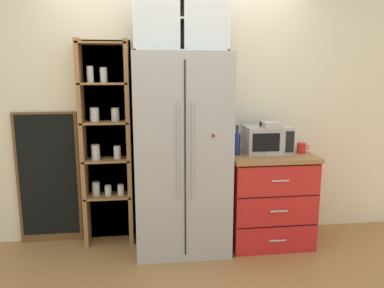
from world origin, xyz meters
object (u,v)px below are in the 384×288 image
Objects in this scene: bottle_cobalt at (237,142)px; coffee_maker at (270,137)px; refrigerator at (181,154)px; microwave at (267,139)px; bottle_amber at (268,139)px; mug_sage at (272,149)px; chalkboard_menu at (49,178)px; mug_red at (302,148)px.

coffee_maker is at bearing 3.38° from bottle_cobalt.
refrigerator is 0.85m from microwave.
bottle_amber is (-0.00, 0.06, -0.03)m from coffee_maker.
chalkboard_menu is at bearing 171.26° from mug_sage.
refrigerator is 6.60× the size of bottle_cobalt.
refrigerator reaches higher than chalkboard_menu.
refrigerator is 5.96× the size of coffee_maker.
coffee_maker is at bearing 173.82° from mug_red.
mug_red is 2.49m from chalkboard_menu.
coffee_maker reaches higher than microwave.
bottle_cobalt is at bearing 178.78° from mug_red.
refrigerator reaches higher than bottle_amber.
bottle_cobalt is 0.98× the size of bottle_amber.
bottle_amber is 2.19m from chalkboard_menu.
chalkboard_menu is (-2.14, 0.21, -0.37)m from bottle_amber.
bottle_cobalt is (-0.64, 0.01, 0.07)m from mug_red.
bottle_cobalt is (0.53, 0.00, 0.10)m from refrigerator.
mug_sage is 2.19m from chalkboard_menu.
bottle_amber is at bearing 90.00° from coffee_maker.
chalkboard_menu is at bearing 167.06° from refrigerator.
coffee_maker is at bearing -7.20° from chalkboard_menu.
microwave is 0.13m from mug_sage.
coffee_maker is (0.86, 0.02, 0.13)m from refrigerator.
bottle_cobalt is (-0.33, 0.04, 0.07)m from mug_sage.
microwave is 0.34× the size of chalkboard_menu.
mug_red is at bearing -7.07° from chalkboard_menu.
microwave is at bearing 4.45° from refrigerator.
bottle_cobalt is 0.34m from bottle_amber.
mug_sage is at bearing -8.74° from chalkboard_menu.
bottle_cobalt reaches higher than microwave.
chalkboard_menu is at bearing 170.89° from bottle_cobalt.
mug_red is 0.33m from bottle_amber.
microwave is 0.05m from coffee_maker.
refrigerator reaches higher than coffee_maker.
bottle_cobalt reaches higher than mug_sage.
refrigerator is 6.47× the size of bottle_amber.
microwave is 1.57× the size of bottle_cobalt.
mug_sage is at bearing -78.94° from microwave.
mug_red is 0.09× the size of chalkboard_menu.
chalkboard_menu reaches higher than mug_sage.
coffee_maker is 0.33m from bottle_cobalt.
mug_red is at bearing 4.80° from mug_sage.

